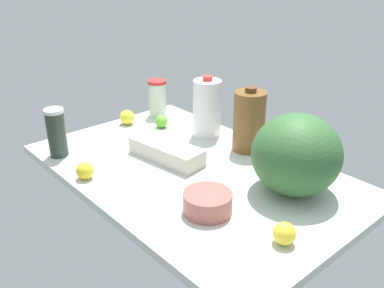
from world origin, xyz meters
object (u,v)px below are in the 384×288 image
Objects in this scene: shaker_bottle at (57,133)px; chocolate_milk_jug at (249,121)px; watermelon at (296,155)px; mixing_bowl at (208,203)px; egg_carton at (166,151)px; lemon_by_jug at (284,234)px; lemon_far_back at (85,171)px; lime_beside_bowl at (161,121)px; tumbler_cup at (157,98)px; lemon_near_front at (127,117)px; milk_jug at (207,108)px.

chocolate_milk_jug reaches higher than shaker_bottle.
chocolate_milk_jug is (31.44, -13.10, -1.26)cm from watermelon.
mixing_bowl is 38.38cm from egg_carton.
lemon_far_back is at bearing 18.41° from lemon_by_jug.
lime_beside_bowl is (-3.77, -46.87, -6.65)cm from shaker_bottle.
tumbler_cup is 2.57× the size of lemon_near_front.
chocolate_milk_jug reaches higher than tumbler_cup.
watermelon is 1.12× the size of milk_jug.
mixing_bowl is at bearing 164.17° from lemon_near_front.
mixing_bowl is 32.58cm from watermelon.
tumbler_cup is at bearing -18.64° from lemon_by_jug.
mixing_bowl is 46.45cm from lemon_far_back.
chocolate_milk_jug is at bearing -174.49° from milk_jug.
lemon_by_jug is (-15.28, 24.59, -10.02)cm from watermelon.
egg_carton is 1.18× the size of milk_jug.
lemon_far_back is (-23.32, 1.61, -6.44)cm from shaker_bottle.
watermelon is at bearing 178.93° from lime_beside_bowl.
shaker_bottle is 73.56cm from chocolate_milk_jug.
egg_carton is at bearing 104.79° from milk_jug.
shaker_bottle is at bearing 52.89° from chocolate_milk_jug.
milk_jug is (7.31, -27.70, 8.83)cm from egg_carton.
chocolate_milk_jug is 4.21× the size of lemon_far_back.
lemon_near_front is (53.83, 21.14, -8.59)cm from chocolate_milk_jug.
egg_carton is 31.22cm from lemon_far_back.
tumbler_cup reaches higher than egg_carton.
watermelon is at bearing -149.00° from shaker_bottle.
lemon_by_jug is at bearing -167.05° from shaker_bottle.
watermelon is 88.50cm from shaker_bottle.
milk_jug reaches higher than tumbler_cup.
watermelon is 1.13× the size of chocolate_milk_jug.
shaker_bottle reaches higher than egg_carton.
shaker_bottle is at bearing 99.56° from tumbler_cup.
egg_carton is at bearing 20.06° from watermelon.
egg_carton is at bearing -19.56° from mixing_bowl.
egg_carton is 1.06× the size of watermelon.
chocolate_milk_jug is (21.94, -42.62, 8.71)cm from mixing_bowl.
chocolate_milk_jug reaches higher than lemon_far_back.
mixing_bowl is at bearing 152.58° from egg_carton.
tumbler_cup reaches higher than lemon_by_jug.
tumbler_cup is (39.35, -25.91, 5.45)cm from egg_carton.
milk_jug reaches higher than lemon_far_back.
mixing_bowl is 2.35× the size of lemon_by_jug.
watermelon is (-45.66, -16.68, 9.99)cm from egg_carton.
egg_carton is at bearing 145.65° from lime_beside_bowl.
lemon_far_back is at bearing 70.75° from chocolate_milk_jug.
egg_carton is at bearing -102.60° from lemon_far_back.
watermelon is 4.51× the size of lemon_by_jug.
watermelon is 72.78cm from lime_beside_bowl.
watermelon is at bearing -138.06° from lemon_far_back.
shaker_bottle reaches higher than lemon_by_jug.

